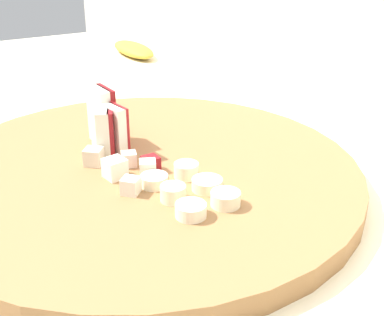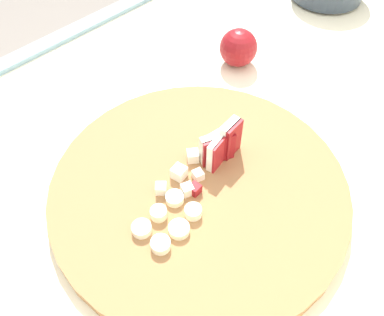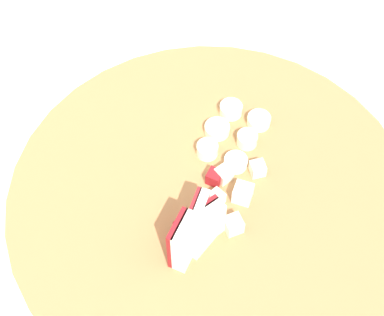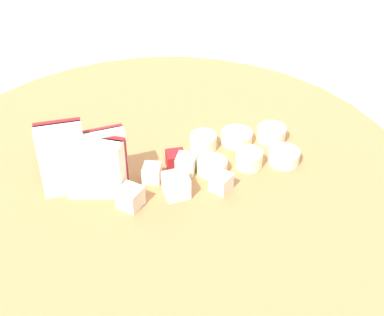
# 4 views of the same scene
# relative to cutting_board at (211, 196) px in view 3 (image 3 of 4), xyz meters

# --- Properties ---
(tile_backsplash) EXTENTS (2.40, 0.04, 1.50)m
(tile_backsplash) POSITION_rel_cutting_board_xyz_m (0.03, 0.33, -0.18)
(tile_backsplash) COLOR silver
(tile_backsplash) RESTS_ON ground
(cutting_board) EXTENTS (0.44, 0.44, 0.02)m
(cutting_board) POSITION_rel_cutting_board_xyz_m (0.00, 0.00, 0.00)
(cutting_board) COLOR olive
(cutting_board) RESTS_ON tiled_countertop
(apple_wedge_fan) EXTENTS (0.07, 0.04, 0.06)m
(apple_wedge_fan) POSITION_rel_cutting_board_xyz_m (-0.06, -0.02, 0.04)
(apple_wedge_fan) COLOR maroon
(apple_wedge_fan) RESTS_ON cutting_board
(apple_dice_pile) EXTENTS (0.10, 0.07, 0.02)m
(apple_dice_pile) POSITION_rel_cutting_board_xyz_m (0.01, -0.02, 0.02)
(apple_dice_pile) COLOR beige
(apple_dice_pile) RESTS_ON cutting_board
(banana_slice_rows) EXTENTS (0.09, 0.07, 0.01)m
(banana_slice_rows) POSITION_rel_cutting_board_xyz_m (0.08, 0.01, 0.02)
(banana_slice_rows) COLOR #F4EAC6
(banana_slice_rows) RESTS_ON cutting_board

